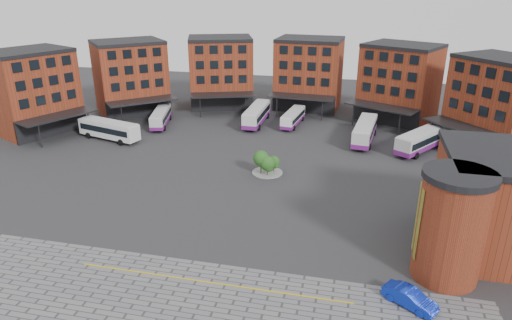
% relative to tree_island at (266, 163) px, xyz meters
% --- Properties ---
extents(ground, '(160.00, 160.00, 0.00)m').
position_rel_tree_island_xyz_m(ground, '(-1.96, -11.50, -1.80)').
color(ground, '#28282B').
rests_on(ground, ground).
extents(yellow_line, '(26.00, 0.15, 0.02)m').
position_rel_tree_island_xyz_m(yellow_line, '(0.04, -25.50, -1.77)').
color(yellow_line, gold).
rests_on(yellow_line, paving_zone).
extents(main_building, '(94.14, 42.48, 14.60)m').
position_rel_tree_island_xyz_m(main_building, '(-6.73, 26.75, 5.42)').
color(main_building, maroon).
rests_on(main_building, ground).
extents(east_building, '(17.40, 15.40, 10.60)m').
position_rel_tree_island_xyz_m(east_building, '(26.75, -14.55, 3.49)').
color(east_building, maroon).
rests_on(east_building, ground).
extents(tree_island, '(4.40, 4.40, 3.52)m').
position_rel_tree_island_xyz_m(tree_island, '(0.00, 0.00, 0.00)').
color(tree_island, gray).
rests_on(tree_island, ground).
extents(bus_a, '(12.03, 5.73, 3.32)m').
position_rel_tree_island_xyz_m(bus_a, '(-29.40, 8.56, 0.17)').
color(bus_a, silver).
rests_on(bus_a, ground).
extents(bus_b, '(4.86, 10.68, 2.93)m').
position_rel_tree_island_xyz_m(bus_b, '(-24.14, 18.26, -0.22)').
color(bus_b, silver).
rests_on(bus_b, ground).
extents(bus_c, '(3.16, 12.13, 3.41)m').
position_rel_tree_island_xyz_m(bus_c, '(-6.69, 23.18, 0.04)').
color(bus_c, silver).
rests_on(bus_c, ground).
extents(bus_d, '(3.41, 9.97, 2.75)m').
position_rel_tree_island_xyz_m(bus_d, '(0.20, 23.91, -0.31)').
color(bus_d, white).
rests_on(bus_d, ground).
extents(bus_e, '(4.22, 12.50, 3.45)m').
position_rel_tree_island_xyz_m(bus_e, '(13.46, 17.41, 0.07)').
color(bus_e, silver).
rests_on(bus_e, ground).
extents(bus_f, '(9.21, 11.61, 3.43)m').
position_rel_tree_island_xyz_m(bus_f, '(22.49, 14.88, 0.05)').
color(bus_f, silver).
rests_on(bus_f, ground).
extents(blue_car, '(4.84, 3.96, 1.55)m').
position_rel_tree_island_xyz_m(blue_car, '(17.62, -24.65, -1.03)').
color(blue_car, '#0E27B6').
rests_on(blue_car, ground).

